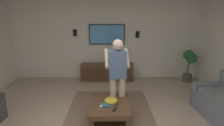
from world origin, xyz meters
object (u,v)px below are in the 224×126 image
potted_plant_tall (189,61)px  wall_speaker_left (138,35)px  coffee_table (110,108)px  remote_black (115,109)px  wall_speaker_right (75,33)px  book (108,104)px  vase_round (109,61)px  remote_white (103,105)px  remote_grey (112,106)px  tv (107,34)px  media_console (107,72)px  person_standing (118,72)px  bowl (111,101)px

potted_plant_tall → wall_speaker_left: 1.85m
coffee_table → potted_plant_tall: (2.31, -2.54, 0.40)m
remote_black → wall_speaker_right: bearing=46.2°
book → wall_speaker_right: 3.22m
vase_round → wall_speaker_right: (0.27, 1.11, 0.88)m
remote_white → remote_grey: (-0.01, -0.19, 0.00)m
wall_speaker_left → tv: bearing=90.7°
remote_black → wall_speaker_left: (3.00, -0.83, 1.07)m
media_console → person_standing: 2.23m
coffee_table → book: size_ratio=4.55×
remote_grey → person_standing: bearing=40.4°
remote_black → book: 0.23m
bowl → wall_speaker_left: size_ratio=1.21×
vase_round → wall_speaker_left: 1.28m
vase_round → person_standing: bearing=-175.0°
coffee_table → person_standing: 0.75m
coffee_table → potted_plant_tall: bearing=-47.7°
media_console → remote_white: size_ratio=11.33×
book → wall_speaker_left: 3.16m
coffee_table → remote_black: remote_black is taller
tv → remote_black: tv is taller
media_console → potted_plant_tall: bearing=86.4°
media_console → remote_white: 2.60m
coffee_table → media_console: media_console is taller
remote_black → wall_speaker_left: size_ratio=0.68×
remote_white → vase_round: (2.58, -0.12, 0.25)m
book → remote_white: bearing=158.8°
tv → remote_grey: (-2.85, -0.13, -1.08)m
tv → wall_speaker_right: size_ratio=5.29×
wall_speaker_right → tv: bearing=-90.7°
coffee_table → remote_black: (-0.26, -0.09, 0.12)m
wall_speaker_right → remote_white: bearing=-160.9°
media_console → potted_plant_tall: size_ratio=1.66×
tv → remote_white: 3.03m
tv → remote_grey: size_ratio=7.75×
remote_white → wall_speaker_left: 3.22m
remote_grey → book: book is taller
remote_white → book: (0.03, -0.09, 0.01)m
potted_plant_tall → remote_black: 3.57m
coffee_table → remote_grey: (-0.13, -0.05, 0.12)m
media_console → remote_black: (-2.74, -0.18, 0.14)m
tv → wall_speaker_left: size_ratio=5.29×
bowl → book: size_ratio=1.21×
remote_white → tv: bearing=41.9°
coffee_table → potted_plant_tall: size_ratio=0.98×
wall_speaker_right → coffee_table: bearing=-157.6°
potted_plant_tall → remote_black: size_ratio=6.83×
media_console → vase_round: size_ratio=7.73×
media_console → remote_black: size_ratio=11.33×
coffee_table → tv: 2.97m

